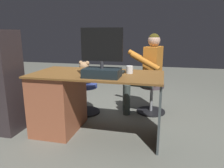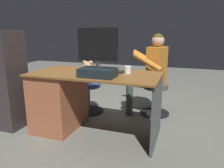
# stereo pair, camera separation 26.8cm
# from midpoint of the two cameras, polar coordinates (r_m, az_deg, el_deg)

# --- Properties ---
(ground_plane) EXTENTS (10.00, 10.00, 0.00)m
(ground_plane) POSITION_cam_midpoint_polar(r_m,az_deg,el_deg) (2.97, 1.06, -9.94)
(ground_plane) COLOR #65675D
(desk) EXTENTS (1.49, 0.74, 0.74)m
(desk) POSITION_cam_midpoint_polar(r_m,az_deg,el_deg) (2.68, -9.52, -3.90)
(desk) COLOR brown
(desk) RESTS_ON ground_plane
(monitor) EXTENTS (0.43, 0.24, 0.50)m
(monitor) POSITION_cam_midpoint_polar(r_m,az_deg,el_deg) (2.20, -0.37, 5.43)
(monitor) COLOR black
(monitor) RESTS_ON desk
(keyboard) EXTENTS (0.42, 0.14, 0.02)m
(keyboard) POSITION_cam_midpoint_polar(r_m,az_deg,el_deg) (2.50, 1.36, 3.44)
(keyboard) COLOR black
(keyboard) RESTS_ON desk
(computer_mouse) EXTENTS (0.06, 0.10, 0.04)m
(computer_mouse) POSITION_cam_midpoint_polar(r_m,az_deg,el_deg) (2.60, -4.52, 4.00)
(computer_mouse) COLOR #2E2F2E
(computer_mouse) RESTS_ON desk
(cup) EXTENTS (0.08, 0.08, 0.09)m
(cup) POSITION_cam_midpoint_polar(r_m,az_deg,el_deg) (2.41, 7.39, 3.74)
(cup) COLOR white
(cup) RESTS_ON desk
(tv_remote) EXTENTS (0.12, 0.15, 0.02)m
(tv_remote) POSITION_cam_midpoint_polar(r_m,az_deg,el_deg) (2.50, -3.43, 3.42)
(tv_remote) COLOR black
(tv_remote) RESTS_ON desk
(office_chair_teddy) EXTENTS (0.44, 0.44, 0.45)m
(office_chair_teddy) POSITION_cam_midpoint_polar(r_m,az_deg,el_deg) (3.22, -3.95, -2.93)
(office_chair_teddy) COLOR black
(office_chair_teddy) RESTS_ON ground_plane
(teddy_bear) EXTENTS (0.24, 0.24, 0.34)m
(teddy_bear) POSITION_cam_midpoint_polar(r_m,az_deg,el_deg) (3.16, -3.96, 2.94)
(teddy_bear) COLOR tan
(teddy_bear) RESTS_ON office_chair_teddy
(visitor_chair) EXTENTS (0.43, 0.43, 0.45)m
(visitor_chair) POSITION_cam_midpoint_polar(r_m,az_deg,el_deg) (3.22, 13.88, -3.40)
(visitor_chair) COLOR black
(visitor_chair) RESTS_ON ground_plane
(person) EXTENTS (0.57, 0.56, 1.18)m
(person) POSITION_cam_midpoint_polar(r_m,az_deg,el_deg) (3.12, 12.73, 3.97)
(person) COLOR #C67224
(person) RESTS_ON ground_plane
(equipment_rack) EXTENTS (0.44, 0.36, 1.22)m
(equipment_rack) POSITION_cam_midpoint_polar(r_m,az_deg,el_deg) (2.91, -24.58, 0.95)
(equipment_rack) COLOR #32292B
(equipment_rack) RESTS_ON ground_plane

